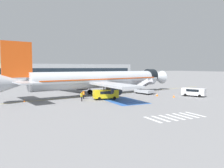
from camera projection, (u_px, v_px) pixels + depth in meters
ground_plane at (99, 95)px, 50.60m from camera, size 600.00×600.00×0.00m
apron_leadline_yellow at (102, 95)px, 51.58m from camera, size 76.30×14.63×0.01m
apron_stand_patch_blue at (124, 101)px, 42.30m from camera, size 6.11×10.24×0.01m
apron_walkway_bar_0 at (153, 120)px, 26.97m from camera, size 0.44×3.60×0.01m
apron_walkway_bar_1 at (160, 119)px, 27.49m from camera, size 0.44×3.60×0.01m
apron_walkway_bar_2 at (168, 118)px, 28.01m from camera, size 0.44×3.60×0.01m
apron_walkway_bar_3 at (175, 117)px, 28.53m from camera, size 0.44×3.60×0.01m
apron_walkway_bar_4 at (182, 116)px, 29.06m from camera, size 0.44×3.60×0.01m
apron_walkway_bar_5 at (189, 115)px, 29.58m from camera, size 0.44×3.60×0.01m
apron_walkway_bar_6 at (195, 114)px, 30.10m from camera, size 0.44×3.60×0.01m
airliner at (100, 80)px, 50.92m from camera, size 43.49×31.37×11.22m
boarding_stairs_forward at (144, 90)px, 53.42m from camera, size 3.05×5.50×3.91m
fuel_tanker at (48, 83)px, 65.40m from camera, size 10.46×3.60×3.37m
service_van_0 at (106, 94)px, 44.17m from camera, size 5.21×2.57×1.94m
service_van_1 at (194, 91)px, 48.72m from camera, size 4.01×5.29×1.83m
ground_crew_0 at (82, 96)px, 41.63m from camera, size 0.49×0.42×1.83m
ground_crew_1 at (84, 94)px, 44.88m from camera, size 0.44×0.48×1.76m
traffic_cone_0 at (157, 95)px, 49.37m from camera, size 0.59×0.59×0.66m
traffic_cone_1 at (174, 96)px, 47.19m from camera, size 0.54×0.54×0.60m
traffic_cone_2 at (24, 101)px, 41.05m from camera, size 0.42×0.42×0.47m
terminal_building at (44, 72)px, 121.44m from camera, size 104.02×12.10×8.49m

